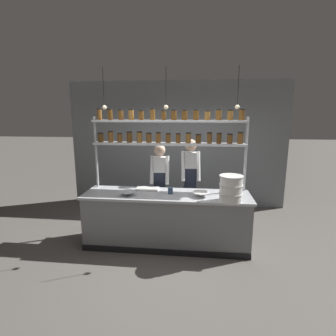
# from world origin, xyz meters

# --- Properties ---
(ground_plane) EXTENTS (40.00, 40.00, 0.00)m
(ground_plane) POSITION_xyz_m (0.00, 0.00, 0.00)
(ground_plane) COLOR #5B5651
(back_wall) EXTENTS (5.20, 0.12, 3.00)m
(back_wall) POSITION_xyz_m (0.00, 2.14, 1.50)
(back_wall) COLOR gray
(back_wall) RESTS_ON ground_plane
(prep_counter) EXTENTS (2.80, 0.76, 0.92)m
(prep_counter) POSITION_xyz_m (0.00, -0.00, 0.46)
(prep_counter) COLOR gray
(prep_counter) RESTS_ON ground_plane
(spice_shelf_unit) EXTENTS (2.69, 0.28, 2.33)m
(spice_shelf_unit) POSITION_xyz_m (0.00, 0.33, 1.90)
(spice_shelf_unit) COLOR #B7BABF
(spice_shelf_unit) RESTS_ON ground_plane
(chef_left) EXTENTS (0.37, 0.30, 1.68)m
(chef_left) POSITION_xyz_m (-0.20, 0.60, 0.97)
(chef_left) COLOR black
(chef_left) RESTS_ON ground_plane
(chef_center) EXTENTS (0.38, 0.32, 1.77)m
(chef_center) POSITION_xyz_m (0.38, 0.72, 1.04)
(chef_center) COLOR black
(chef_center) RESTS_ON ground_plane
(container_stack) EXTENTS (0.36, 0.36, 0.41)m
(container_stack) POSITION_xyz_m (1.02, -0.28, 1.13)
(container_stack) COLOR white
(container_stack) RESTS_ON prep_counter
(cutting_board) EXTENTS (0.40, 0.26, 0.02)m
(cutting_board) POSITION_xyz_m (-0.37, 0.22, 0.93)
(cutting_board) COLOR silver
(cutting_board) RESTS_ON prep_counter
(prep_bowl_near_left) EXTENTS (0.28, 0.28, 0.08)m
(prep_bowl_near_left) POSITION_xyz_m (0.58, -0.09, 0.96)
(prep_bowl_near_left) COLOR silver
(prep_bowl_near_left) RESTS_ON prep_counter
(prep_bowl_center_front) EXTENTS (0.26, 0.26, 0.07)m
(prep_bowl_center_front) POSITION_xyz_m (-0.62, -0.17, 0.95)
(prep_bowl_center_front) COLOR #B2B7BC
(prep_bowl_center_front) RESTS_ON prep_counter
(serving_cup_front) EXTENTS (0.09, 0.09, 0.10)m
(serving_cup_front) POSITION_xyz_m (0.06, 0.02, 0.97)
(serving_cup_front) COLOR #334C70
(serving_cup_front) RESTS_ON prep_counter
(pendant_light_row) EXTENTS (2.17, 0.07, 0.64)m
(pendant_light_row) POSITION_xyz_m (0.03, 0.00, 2.37)
(pendant_light_row) COLOR black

